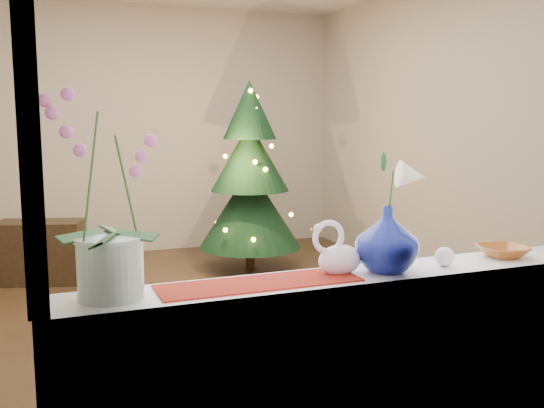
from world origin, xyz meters
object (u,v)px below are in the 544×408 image
(xmas_tree, at_px, (250,176))
(amber_dish, at_px, (503,252))
(blue_vase, at_px, (387,234))
(paperweight, at_px, (444,257))
(side_table, at_px, (41,252))
(orchid_pot, at_px, (108,195))
(swan, at_px, (340,248))

(xmas_tree, bearing_deg, amber_dish, -93.26)
(blue_vase, bearing_deg, paperweight, -3.39)
(side_table, bearing_deg, paperweight, -52.82)
(blue_vase, distance_m, paperweight, 0.27)
(orchid_pot, bearing_deg, blue_vase, -1.46)
(amber_dish, bearing_deg, blue_vase, -177.24)
(blue_vase, bearing_deg, side_table, 106.75)
(paperweight, xyz_separation_m, xmas_tree, (0.53, 3.73, -0.03))
(orchid_pot, relative_size, paperweight, 8.74)
(side_table, bearing_deg, xmas_tree, 11.97)
(orchid_pot, distance_m, side_table, 4.00)
(swan, bearing_deg, side_table, 124.65)
(xmas_tree, relative_size, side_table, 2.46)
(blue_vase, bearing_deg, swan, 171.36)
(swan, xyz_separation_m, paperweight, (0.42, -0.04, -0.06))
(blue_vase, height_order, amber_dish, blue_vase)
(amber_dish, bearing_deg, orchid_pot, -179.92)
(xmas_tree, height_order, side_table, xmas_tree)
(xmas_tree, bearing_deg, orchid_pot, -115.38)
(orchid_pot, height_order, paperweight, orchid_pot)
(swan, distance_m, xmas_tree, 3.81)
(swan, bearing_deg, paperweight, 14.61)
(paperweight, relative_size, xmas_tree, 0.04)
(orchid_pot, relative_size, side_table, 0.86)
(orchid_pot, bearing_deg, paperweight, -1.85)
(blue_vase, distance_m, side_table, 4.15)
(swan, relative_size, amber_dish, 1.36)
(swan, xyz_separation_m, amber_dish, (0.74, -0.00, -0.07))
(xmas_tree, xyz_separation_m, side_table, (-1.95, 0.18, -0.64))
(paperweight, height_order, xmas_tree, xmas_tree)
(paperweight, bearing_deg, orchid_pot, 178.15)
(blue_vase, distance_m, amber_dish, 0.58)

